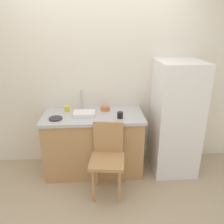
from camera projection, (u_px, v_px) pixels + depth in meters
ground_plane at (100, 200)px, 2.74m from camera, size 8.00×8.00×0.00m
back_wall at (98, 82)px, 3.24m from camera, size 4.80×0.10×2.40m
cabinet_base at (94, 144)px, 3.19m from camera, size 1.30×0.60×0.81m
countertop at (93, 116)px, 3.04m from camera, size 1.34×0.64×0.04m
faucet at (82, 99)px, 3.21m from camera, size 0.02×0.02×0.27m
refrigerator at (175, 118)px, 3.11m from camera, size 0.58×0.63×1.55m
chair at (108, 156)px, 2.72m from camera, size 0.45×0.45×0.89m
dish_tray at (84, 114)px, 2.99m from camera, size 0.28×0.20×0.05m
terracotta_bowl at (105, 108)px, 3.17m from camera, size 0.13×0.13×0.06m
hotplate at (56, 118)px, 2.88m from camera, size 0.17×0.17×0.02m
cup_black at (120, 115)px, 2.91m from camera, size 0.07×0.07×0.08m
cup_yellow at (67, 109)px, 3.13m from camera, size 0.07×0.07×0.08m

